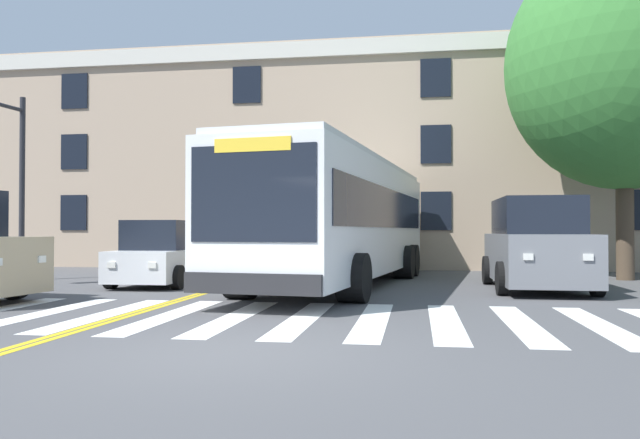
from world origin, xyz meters
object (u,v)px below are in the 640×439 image
Objects in this scene: city_bus at (342,218)px; car_white_near_lane at (162,255)px; car_grey_far_lane at (536,246)px; car_navy_behind_bus at (354,240)px; street_tree_curbside_large at (624,64)px.

city_bus is 4.89m from car_white_near_lane.
city_bus is at bearing 173.42° from car_grey_far_lane.
car_grey_far_lane is 10.30m from car_navy_behind_bus.
car_grey_far_lane is at bearing -58.66° from car_navy_behind_bus.
car_white_near_lane is at bearing -179.21° from car_grey_far_lane.
car_white_near_lane is (-4.73, -0.69, -0.99)m from city_bus.
street_tree_curbside_large is at bearing 20.61° from city_bus.
car_grey_far_lane is 0.96× the size of car_navy_behind_bus.
city_bus is 1.25× the size of street_tree_curbside_large.
street_tree_curbside_large reaches higher than car_white_near_lane.
car_white_near_lane is 0.79× the size of car_grey_far_lane.
car_grey_far_lane is 0.47× the size of street_tree_curbside_large.
city_bus reaches higher than car_grey_far_lane.
street_tree_curbside_large reaches higher than car_navy_behind_bus.
car_navy_behind_bus is at bearing 93.56° from city_bus.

